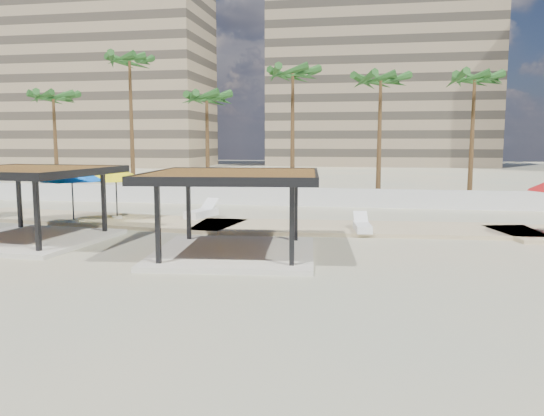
{
  "coord_description": "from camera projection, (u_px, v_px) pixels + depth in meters",
  "views": [
    {
      "loc": [
        2.33,
        -18.39,
        4.23
      ],
      "look_at": [
        -1.7,
        3.72,
        1.4
      ],
      "focal_mm": 35.0,
      "sensor_mm": 36.0,
      "label": 1
    }
  ],
  "objects": [
    {
      "name": "ground",
      "position": [
        300.0,
        261.0,
        18.89
      ],
      "size": [
        200.0,
        200.0,
        0.0
      ],
      "primitive_type": "plane",
      "color": "tan",
      "rests_on": "ground"
    },
    {
      "name": "palm_d",
      "position": [
        293.0,
        79.0,
        36.8
      ],
      "size": [
        3.0,
        3.0,
        9.76
      ],
      "color": "brown",
      "rests_on": "ground"
    },
    {
      "name": "palm_a",
      "position": [
        53.0,
        101.0,
        39.58
      ],
      "size": [
        3.0,
        3.0,
        8.37
      ],
      "color": "brown",
      "rests_on": "ground"
    },
    {
      "name": "umbrella_f",
      "position": [
        72.0,
        173.0,
        26.41
      ],
      "size": [
        4.02,
        4.02,
        2.87
      ],
      "rotation": [
        0.0,
        0.0,
        0.3
      ],
      "color": "beige",
      "rests_on": "promenade"
    },
    {
      "name": "building_mid",
      "position": [
        380.0,
        84.0,
        92.53
      ],
      "size": [
        38.0,
        16.0,
        30.4
      ],
      "color": "#847259",
      "rests_on": "ground"
    },
    {
      "name": "palm_e",
      "position": [
        381.0,
        85.0,
        35.32
      ],
      "size": [
        3.0,
        3.0,
        9.14
      ],
      "color": "brown",
      "rests_on": "ground"
    },
    {
      "name": "boundary_wall",
      "position": [
        332.0,
        198.0,
        34.44
      ],
      "size": [
        56.0,
        0.3,
        1.2
      ],
      "primitive_type": "cube",
      "color": "silver",
      "rests_on": "ground"
    },
    {
      "name": "building_west",
      "position": [
        108.0,
        77.0,
        90.83
      ],
      "size": [
        34.0,
        16.0,
        32.4
      ],
      "color": "#937F60",
      "rests_on": "ground"
    },
    {
      "name": "lounger_b",
      "position": [
        362.0,
        227.0,
        24.18
      ],
      "size": [
        0.94,
        2.13,
        0.78
      ],
      "rotation": [
        0.0,
        0.0,
        1.71
      ],
      "color": "white",
      "rests_on": "promenade"
    },
    {
      "name": "pavilion_central",
      "position": [
        234.0,
        206.0,
        19.59
      ],
      "size": [
        6.79,
        6.79,
        3.13
      ],
      "rotation": [
        0.0,
        0.0,
        0.11
      ],
      "color": "beige",
      "rests_on": "ground"
    },
    {
      "name": "palm_c",
      "position": [
        207.0,
        102.0,
        37.29
      ],
      "size": [
        3.0,
        3.0,
        8.11
      ],
      "color": "brown",
      "rests_on": "ground"
    },
    {
      "name": "umbrella_b",
      "position": [
        116.0,
        173.0,
        27.73
      ],
      "size": [
        3.89,
        3.89,
        2.78
      ],
      "rotation": [
        0.0,
        0.0,
        0.29
      ],
      "color": "beige",
      "rests_on": "promenade"
    },
    {
      "name": "palm_f",
      "position": [
        475.0,
        84.0,
        34.45
      ],
      "size": [
        3.0,
        3.0,
        9.12
      ],
      "color": "brown",
      "rests_on": "ground"
    },
    {
      "name": "palm_b",
      "position": [
        130.0,
        66.0,
        38.6
      ],
      "size": [
        3.0,
        3.0,
        10.96
      ],
      "color": "brown",
      "rests_on": "ground"
    },
    {
      "name": "lounger_a",
      "position": [
        202.0,
        213.0,
        28.61
      ],
      "size": [
        1.38,
        2.55,
        0.92
      ],
      "rotation": [
        0.0,
        0.0,
        1.31
      ],
      "color": "white",
      "rests_on": "promenade"
    },
    {
      "name": "pavilion_west",
      "position": [
        27.0,
        198.0,
        22.25
      ],
      "size": [
        6.61,
        6.61,
        3.15
      ],
      "rotation": [
        0.0,
        0.0,
        -0.07
      ],
      "color": "beige",
      "rests_on": "ground"
    },
    {
      "name": "promenade",
      "position": [
        360.0,
        227.0,
        26.01
      ],
      "size": [
        44.45,
        7.97,
        0.24
      ],
      "color": "#C6B284",
      "rests_on": "ground"
    }
  ]
}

